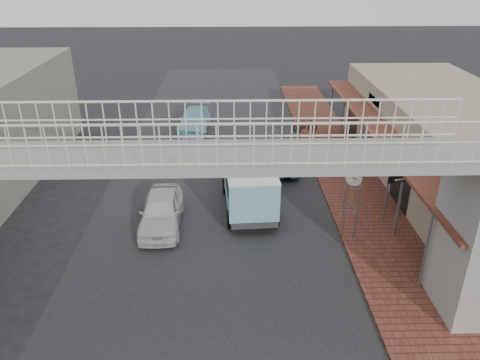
{
  "coord_description": "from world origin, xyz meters",
  "views": [
    {
      "loc": [
        0.74,
        -15.16,
        9.82
      ],
      "look_at": [
        1.15,
        1.53,
        1.8
      ],
      "focal_mm": 35.0,
      "sensor_mm": 36.0,
      "label": 1
    }
  ],
  "objects_px": {
    "angkot_curb": "(279,155)",
    "angkot_far": "(195,120)",
    "white_hatchback": "(161,211)",
    "motorcycle_far": "(305,125)",
    "dark_sedan": "(248,174)",
    "arrow_sign": "(425,167)",
    "street_clock": "(354,180)",
    "angkot_van": "(249,181)",
    "motorcycle_near": "(321,162)"
  },
  "relations": [
    {
      "from": "angkot_curb",
      "to": "motorcycle_far",
      "type": "distance_m",
      "value": 5.2
    },
    {
      "from": "dark_sedan",
      "to": "angkot_van",
      "type": "xyz_separation_m",
      "value": [
        -0.03,
        -2.11,
        0.65
      ]
    },
    {
      "from": "white_hatchback",
      "to": "motorcycle_near",
      "type": "height_order",
      "value": "white_hatchback"
    },
    {
      "from": "angkot_curb",
      "to": "angkot_far",
      "type": "distance_m",
      "value": 7.43
    },
    {
      "from": "street_clock",
      "to": "angkot_far",
      "type": "bearing_deg",
      "value": 142.97
    },
    {
      "from": "dark_sedan",
      "to": "angkot_far",
      "type": "relative_size",
      "value": 1.03
    },
    {
      "from": "dark_sedan",
      "to": "motorcycle_far",
      "type": "xyz_separation_m",
      "value": [
        3.79,
        7.26,
        -0.18
      ]
    },
    {
      "from": "motorcycle_far",
      "to": "arrow_sign",
      "type": "relative_size",
      "value": 0.44
    },
    {
      "from": "dark_sedan",
      "to": "street_clock",
      "type": "distance_m",
      "value": 5.91
    },
    {
      "from": "motorcycle_far",
      "to": "street_clock",
      "type": "relative_size",
      "value": 0.54
    },
    {
      "from": "white_hatchback",
      "to": "dark_sedan",
      "type": "xyz_separation_m",
      "value": [
        3.57,
        3.31,
        0.06
      ]
    },
    {
      "from": "angkot_far",
      "to": "motorcycle_far",
      "type": "relative_size",
      "value": 2.89
    },
    {
      "from": "dark_sedan",
      "to": "arrow_sign",
      "type": "bearing_deg",
      "value": -30.5
    },
    {
      "from": "angkot_curb",
      "to": "motorcycle_near",
      "type": "xyz_separation_m",
      "value": [
        2.04,
        -0.72,
        -0.08
      ]
    },
    {
      "from": "motorcycle_near",
      "to": "street_clock",
      "type": "xyz_separation_m",
      "value": [
        0.0,
        -6.06,
        1.86
      ]
    },
    {
      "from": "angkot_far",
      "to": "arrow_sign",
      "type": "relative_size",
      "value": 1.26
    },
    {
      "from": "angkot_curb",
      "to": "angkot_van",
      "type": "bearing_deg",
      "value": 74.51
    },
    {
      "from": "dark_sedan",
      "to": "street_clock",
      "type": "bearing_deg",
      "value": -46.32
    },
    {
      "from": "angkot_curb",
      "to": "angkot_van",
      "type": "height_order",
      "value": "angkot_van"
    },
    {
      "from": "white_hatchback",
      "to": "dark_sedan",
      "type": "distance_m",
      "value": 4.87
    },
    {
      "from": "street_clock",
      "to": "motorcycle_far",
      "type": "bearing_deg",
      "value": 114.52
    },
    {
      "from": "white_hatchback",
      "to": "angkot_van",
      "type": "xyz_separation_m",
      "value": [
        3.55,
        1.21,
        0.71
      ]
    },
    {
      "from": "angkot_curb",
      "to": "street_clock",
      "type": "xyz_separation_m",
      "value": [
        2.04,
        -6.78,
        1.79
      ]
    },
    {
      "from": "angkot_curb",
      "to": "motorcycle_near",
      "type": "relative_size",
      "value": 2.67
    },
    {
      "from": "white_hatchback",
      "to": "motorcycle_near",
      "type": "bearing_deg",
      "value": 34.0
    },
    {
      "from": "motorcycle_near",
      "to": "motorcycle_far",
      "type": "height_order",
      "value": "motorcycle_far"
    },
    {
      "from": "angkot_van",
      "to": "arrow_sign",
      "type": "distance_m",
      "value": 6.83
    },
    {
      "from": "street_clock",
      "to": "angkot_curb",
      "type": "bearing_deg",
      "value": 131.59
    },
    {
      "from": "angkot_van",
      "to": "motorcycle_far",
      "type": "xyz_separation_m",
      "value": [
        3.82,
        9.37,
        -0.83
      ]
    },
    {
      "from": "angkot_van",
      "to": "street_clock",
      "type": "relative_size",
      "value": 1.65
    },
    {
      "from": "angkot_curb",
      "to": "angkot_van",
      "type": "xyz_separation_m",
      "value": [
        -1.71,
        -4.61,
        0.78
      ]
    },
    {
      "from": "dark_sedan",
      "to": "motorcycle_far",
      "type": "height_order",
      "value": "dark_sedan"
    },
    {
      "from": "angkot_van",
      "to": "white_hatchback",
      "type": "bearing_deg",
      "value": -164.89
    },
    {
      "from": "angkot_curb",
      "to": "motorcycle_far",
      "type": "height_order",
      "value": "angkot_curb"
    },
    {
      "from": "angkot_curb",
      "to": "arrow_sign",
      "type": "distance_m",
      "value": 8.4
    },
    {
      "from": "white_hatchback",
      "to": "angkot_far",
      "type": "xyz_separation_m",
      "value": [
        0.58,
        11.59,
        -0.05
      ]
    },
    {
      "from": "arrow_sign",
      "to": "angkot_van",
      "type": "bearing_deg",
      "value": 145.67
    },
    {
      "from": "angkot_far",
      "to": "arrow_sign",
      "type": "height_order",
      "value": "arrow_sign"
    },
    {
      "from": "angkot_far",
      "to": "motorcycle_far",
      "type": "distance_m",
      "value": 6.85
    },
    {
      "from": "white_hatchback",
      "to": "angkot_far",
      "type": "height_order",
      "value": "white_hatchback"
    },
    {
      "from": "white_hatchback",
      "to": "motorcycle_far",
      "type": "relative_size",
      "value": 2.65
    },
    {
      "from": "angkot_far",
      "to": "street_clock",
      "type": "height_order",
      "value": "street_clock"
    },
    {
      "from": "angkot_far",
      "to": "angkot_van",
      "type": "relative_size",
      "value": 0.95
    },
    {
      "from": "dark_sedan",
      "to": "angkot_far",
      "type": "xyz_separation_m",
      "value": [
        -2.99,
        8.28,
        -0.11
      ]
    },
    {
      "from": "street_clock",
      "to": "angkot_van",
      "type": "bearing_deg",
      "value": 174.83
    },
    {
      "from": "street_clock",
      "to": "white_hatchback",
      "type": "bearing_deg",
      "value": -162.68
    },
    {
      "from": "angkot_curb",
      "to": "angkot_far",
      "type": "bearing_deg",
      "value": -46.13
    },
    {
      "from": "angkot_curb",
      "to": "angkot_far",
      "type": "height_order",
      "value": "angkot_far"
    },
    {
      "from": "motorcycle_far",
      "to": "dark_sedan",
      "type": "bearing_deg",
      "value": 149.85
    },
    {
      "from": "angkot_far",
      "to": "street_clock",
      "type": "xyz_separation_m",
      "value": [
        6.72,
        -12.55,
        1.76
      ]
    }
  ]
}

